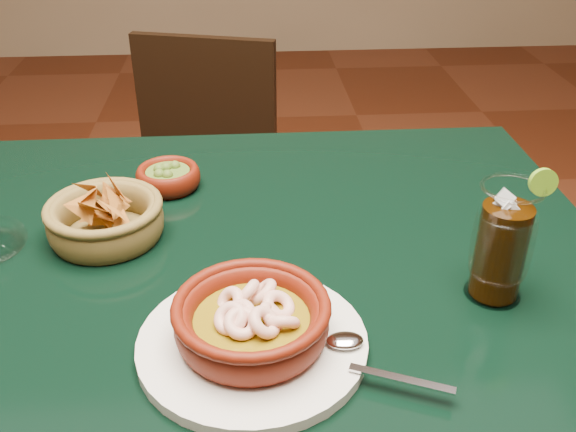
{
  "coord_description": "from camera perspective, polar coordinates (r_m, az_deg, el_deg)",
  "views": [
    {
      "loc": [
        0.09,
        -0.76,
        1.25
      ],
      "look_at": [
        0.14,
        -0.02,
        0.81
      ],
      "focal_mm": 40.0,
      "sensor_mm": 36.0,
      "label": 1
    }
  ],
  "objects": [
    {
      "name": "guacamole_ramekin",
      "position": [
        1.07,
        -10.61,
        3.44
      ],
      "size": [
        0.12,
        0.12,
        0.04
      ],
      "color": "#4F1106",
      "rests_on": "dining_table"
    },
    {
      "name": "shrimp_plate",
      "position": [
        0.73,
        -3.17,
        -9.72
      ],
      "size": [
        0.34,
        0.26,
        0.08
      ],
      "color": "silver",
      "rests_on": "dining_table"
    },
    {
      "name": "cola_drink",
      "position": [
        0.82,
        18.49,
        -2.35
      ],
      "size": [
        0.15,
        0.15,
        0.18
      ],
      "color": "white",
      "rests_on": "dining_table"
    },
    {
      "name": "chip_basket",
      "position": [
        0.95,
        -15.92,
        -0.26
      ],
      "size": [
        0.2,
        0.2,
        0.11
      ],
      "color": "brown",
      "rests_on": "dining_table"
    },
    {
      "name": "dining_table",
      "position": [
        0.97,
        -8.4,
        -7.75
      ],
      "size": [
        1.2,
        0.8,
        0.75
      ],
      "color": "black",
      "rests_on": "ground"
    },
    {
      "name": "dining_chair",
      "position": [
        1.67,
        -8.02,
        2.01
      ],
      "size": [
        0.47,
        0.47,
        0.83
      ],
      "color": "black",
      "rests_on": "ground"
    }
  ]
}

